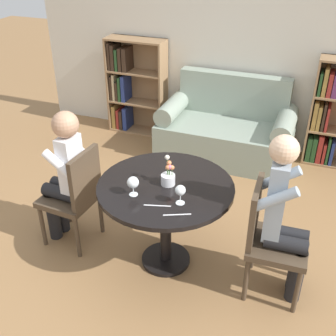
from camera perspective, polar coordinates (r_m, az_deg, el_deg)
ground_plane at (r=3.59m, az=-0.29°, el=-12.38°), size 16.00×16.00×0.00m
back_wall at (r=5.05m, az=10.05°, el=17.63°), size 5.20×0.05×2.70m
round_table at (r=3.20m, az=-0.32°, el=-4.30°), size 1.03×1.03×0.75m
couch at (r=5.00m, az=7.94°, el=5.00°), size 1.52×0.80×0.92m
bookshelf_left at (r=5.53m, az=-5.02°, el=11.02°), size 0.75×0.28×1.22m
chair_left at (r=3.57m, az=-12.41°, el=-3.40°), size 0.45×0.45×0.90m
chair_right at (r=3.14m, az=13.47°, el=-8.94°), size 0.44×0.44×0.90m
person_left at (r=3.53m, az=-13.83°, el=-0.80°), size 0.43×0.36×1.22m
person_right at (r=3.03m, az=15.55°, el=-6.49°), size 0.43×0.35×1.29m
wine_glass_left at (r=2.98m, az=-4.76°, el=-2.04°), size 0.09×0.09×0.15m
wine_glass_right at (r=2.88m, az=1.69°, el=-3.13°), size 0.07×0.07×0.14m
flower_vase at (r=3.11m, az=0.04°, el=-1.15°), size 0.11×0.11×0.24m
knife_left_setting at (r=2.91m, az=-1.45°, el=-5.11°), size 0.19×0.06×0.00m
fork_left_setting at (r=2.83m, az=1.25°, el=-6.34°), size 0.18×0.09×0.00m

